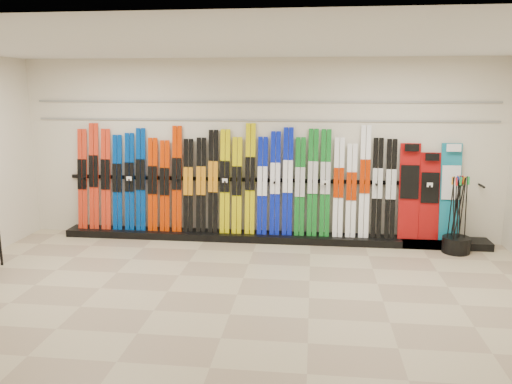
# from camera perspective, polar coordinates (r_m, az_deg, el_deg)

# --- Properties ---
(floor) EXTENTS (8.00, 8.00, 0.00)m
(floor) POSITION_cam_1_polar(r_m,az_deg,el_deg) (6.33, -2.17, -11.64)
(floor) COLOR #9E886D
(floor) RESTS_ON ground
(back_wall) EXTENTS (8.00, 0.00, 8.00)m
(back_wall) POSITION_cam_1_polar(r_m,az_deg,el_deg) (8.35, 0.35, 4.80)
(back_wall) COLOR beige
(back_wall) RESTS_ON floor
(ceiling) EXTENTS (8.00, 8.00, 0.00)m
(ceiling) POSITION_cam_1_polar(r_m,az_deg,el_deg) (5.83, -2.41, 16.55)
(ceiling) COLOR silver
(ceiling) RESTS_ON back_wall
(ski_rack_base) EXTENTS (8.00, 0.40, 0.12)m
(ski_rack_base) POSITION_cam_1_polar(r_m,az_deg,el_deg) (8.41, 1.71, -5.19)
(ski_rack_base) COLOR black
(ski_rack_base) RESTS_ON floor
(skis) EXTENTS (5.38, 0.26, 1.83)m
(skis) POSITION_cam_1_polar(r_m,az_deg,el_deg) (8.34, -2.89, 1.01)
(skis) COLOR red
(skis) RESTS_ON ski_rack_base
(snowboards) EXTENTS (0.96, 0.24, 1.54)m
(snowboards) POSITION_cam_1_polar(r_m,az_deg,el_deg) (8.47, 19.21, -0.11)
(snowboards) COLOR #990C0C
(snowboards) RESTS_ON ski_rack_base
(pole_bin) EXTENTS (0.42, 0.42, 0.25)m
(pole_bin) POSITION_cam_1_polar(r_m,az_deg,el_deg) (8.40, 21.89, -5.62)
(pole_bin) COLOR black
(pole_bin) RESTS_ON floor
(ski_poles) EXTENTS (0.30, 0.32, 1.18)m
(ski_poles) POSITION_cam_1_polar(r_m,az_deg,el_deg) (8.29, 22.00, -2.37)
(ski_poles) COLOR black
(ski_poles) RESTS_ON pole_bin
(slatwall_rail_0) EXTENTS (7.60, 0.02, 0.03)m
(slatwall_rail_0) POSITION_cam_1_polar(r_m,az_deg,el_deg) (8.28, 0.34, 8.22)
(slatwall_rail_0) COLOR gray
(slatwall_rail_0) RESTS_ON back_wall
(slatwall_rail_1) EXTENTS (7.60, 0.02, 0.03)m
(slatwall_rail_1) POSITION_cam_1_polar(r_m,az_deg,el_deg) (8.27, 0.35, 10.30)
(slatwall_rail_1) COLOR gray
(slatwall_rail_1) RESTS_ON back_wall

